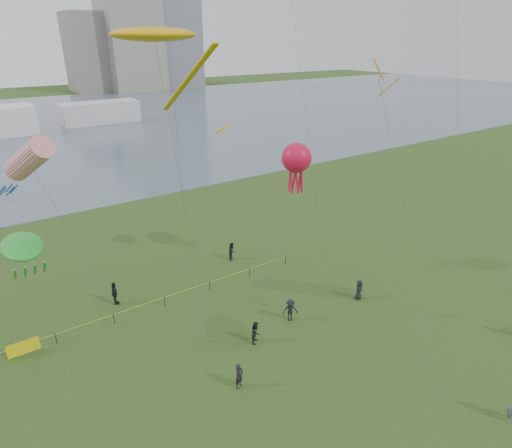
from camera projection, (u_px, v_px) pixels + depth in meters
ground_plane at (356, 413)px, 24.05m from camera, size 400.00×400.00×0.00m
lake at (38, 128)px, 99.63m from camera, size 400.00×120.00×0.08m
building_mid at (130, 38)px, 162.67m from camera, size 20.00×20.00×38.00m
building_low at (91, 53)px, 161.97m from camera, size 16.00×18.00×28.00m
pavilion_right at (100, 112)px, 104.37m from camera, size 18.00×7.00×5.00m
fence at (84, 327)px, 30.27m from camera, size 24.07×0.07×1.05m
spectator_a at (256, 332)px, 29.34m from camera, size 1.01×1.00×1.65m
spectator_b at (290, 310)px, 31.57m from camera, size 1.33×1.13×1.78m
spectator_c at (115, 293)px, 33.50m from camera, size 0.55×1.17×1.94m
spectator_d at (359, 290)px, 34.23m from camera, size 0.93×0.73×1.68m
spectator_f at (239, 376)px, 25.50m from camera, size 0.72×0.60×1.70m
spectator_g at (232, 251)px, 40.37m from camera, size 1.06×1.05×1.73m
kite_stingray at (155, 35)px, 26.13m from camera, size 5.51×10.20×19.99m
kite_windsock at (29, 159)px, 30.03m from camera, size 5.64×6.75×13.39m
kite_creature at (22, 247)px, 26.87m from camera, size 2.50×6.03×7.78m
kite_octopus at (296, 159)px, 34.41m from camera, size 7.64×4.58×11.70m
kite_delta at (382, 84)px, 27.04m from camera, size 4.53×11.18×18.16m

